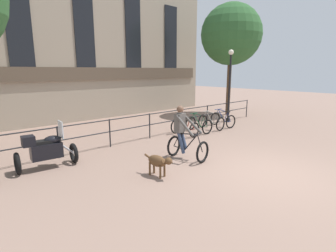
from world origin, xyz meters
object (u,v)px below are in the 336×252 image
at_px(cyclist_with_bike, 184,135).
at_px(dog, 159,162).
at_px(parked_bicycle_near_lamp, 185,127).
at_px(parked_bicycle_mid_right, 211,122).
at_px(street_lamp, 230,82).
at_px(parked_bicycle_mid_left, 199,124).
at_px(parked_bicycle_far_end, 223,119).
at_px(parked_motorcycle, 46,150).

bearing_deg(cyclist_with_bike, dog, -168.88).
bearing_deg(parked_bicycle_near_lamp, parked_bicycle_mid_right, 176.85).
xyz_separation_m(parked_bicycle_mid_right, street_lamp, (2.14, 0.54, 1.82)).
bearing_deg(parked_bicycle_mid_right, parked_bicycle_mid_left, -1.62).
bearing_deg(parked_bicycle_far_end, street_lamp, -149.10).
relative_size(parked_motorcycle, parked_bicycle_mid_left, 1.48).
bearing_deg(parked_motorcycle, parked_bicycle_far_end, -84.31).
height_order(parked_bicycle_mid_left, parked_bicycle_far_end, same).
height_order(dog, parked_bicycle_mid_right, parked_bicycle_mid_right).
distance_m(parked_bicycle_mid_left, parked_bicycle_mid_right, 0.92).
relative_size(cyclist_with_bike, parked_bicycle_near_lamp, 1.48).
height_order(dog, parked_bicycle_mid_left, parked_bicycle_mid_left).
height_order(parked_bicycle_near_lamp, parked_bicycle_far_end, same).
height_order(parked_bicycle_far_end, street_lamp, street_lamp).
xyz_separation_m(cyclist_with_bike, parked_bicycle_mid_right, (4.05, 2.10, -0.41)).
height_order(cyclist_with_bike, street_lamp, street_lamp).
bearing_deg(street_lamp, dog, -157.52).
relative_size(dog, parked_motorcycle, 0.59).
relative_size(dog, parked_bicycle_mid_right, 0.88).
bearing_deg(parked_motorcycle, parked_bicycle_mid_left, -84.23).
xyz_separation_m(parked_motorcycle, parked_bicycle_near_lamp, (5.78, 0.04, -0.20)).
xyz_separation_m(parked_motorcycle, parked_bicycle_mid_left, (6.70, 0.04, -0.20)).
xyz_separation_m(parked_motorcycle, street_lamp, (9.76, 0.58, 1.62)).
bearing_deg(parked_motorcycle, cyclist_with_bike, -114.48).
height_order(parked_motorcycle, street_lamp, street_lamp).
bearing_deg(cyclist_with_bike, parked_bicycle_near_lamp, 34.33).
relative_size(parked_bicycle_mid_right, parked_bicycle_far_end, 0.95).
xyz_separation_m(dog, parked_bicycle_mid_left, (4.70, 2.67, -0.06)).
distance_m(cyclist_with_bike, parked_bicycle_near_lamp, 3.07).
height_order(cyclist_with_bike, parked_bicycle_far_end, cyclist_with_bike).
relative_size(parked_bicycle_near_lamp, parked_bicycle_mid_right, 1.01).
relative_size(parked_bicycle_mid_left, parked_bicycle_far_end, 0.97).
xyz_separation_m(cyclist_with_bike, parked_bicycle_far_end, (4.97, 2.10, -0.41)).
bearing_deg(street_lamp, parked_bicycle_mid_left, -170.05).
height_order(dog, parked_bicycle_near_lamp, parked_bicycle_near_lamp).
distance_m(parked_bicycle_near_lamp, parked_bicycle_mid_right, 1.84).
height_order(cyclist_with_bike, parked_motorcycle, cyclist_with_bike).
bearing_deg(parked_bicycle_far_end, dog, 29.36).
height_order(parked_bicycle_mid_left, parked_bicycle_mid_right, same).
relative_size(parked_motorcycle, parked_bicycle_mid_right, 1.50).
distance_m(parked_bicycle_mid_right, street_lamp, 2.86).
bearing_deg(parked_bicycle_far_end, cyclist_with_bike, 29.97).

